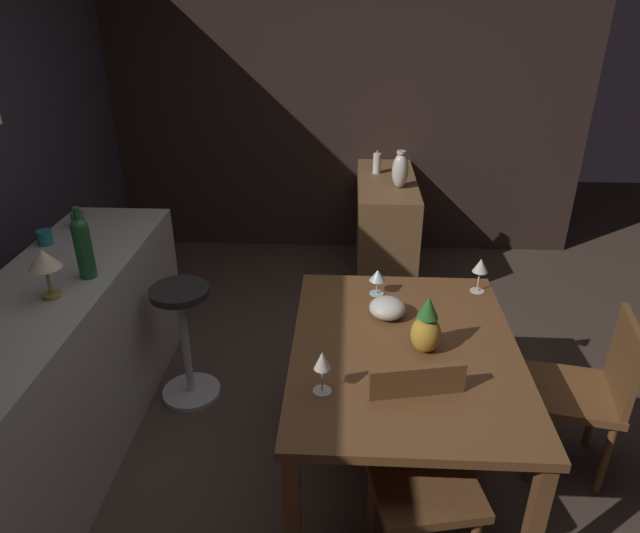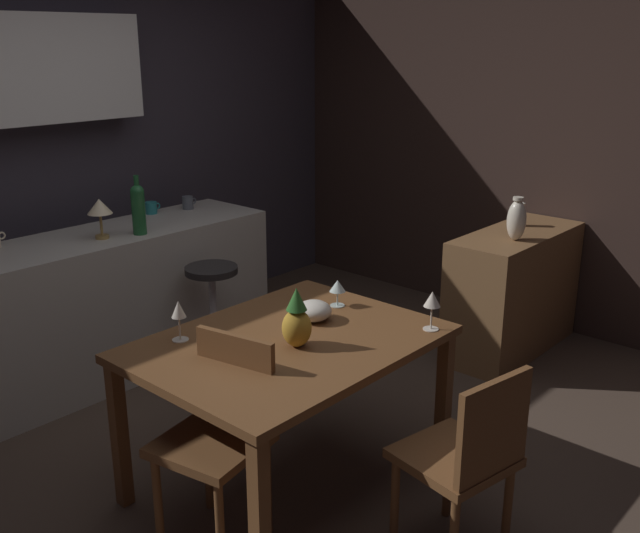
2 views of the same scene
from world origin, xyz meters
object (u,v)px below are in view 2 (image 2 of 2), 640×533
wine_glass_center (338,287)px  fruit_bowl (314,311)px  dining_table (288,355)px  wine_bottle_green (138,207)px  counter_lamp (100,209)px  sideboard_cabinet (513,292)px  bar_stool (214,318)px  cup_slate (188,203)px  pineapple_centerpiece (297,321)px  wine_glass_left (432,301)px  cup_teal (151,208)px  chair_near_window (220,430)px  chair_by_doorway (467,456)px  wine_glass_right (179,311)px  pillar_candle_tall (520,214)px  vase_ceramic_ivory (517,220)px

wine_glass_center → fruit_bowl: (-0.22, -0.04, -0.05)m
dining_table → wine_bottle_green: bearing=79.4°
dining_table → counter_lamp: size_ratio=5.61×
fruit_bowl → sideboard_cabinet: bearing=-3.0°
bar_stool → cup_slate: cup_slate is taller
dining_table → pineapple_centerpiece: 0.21m
sideboard_cabinet → wine_bottle_green: 2.48m
wine_glass_left → wine_glass_center: 0.53m
wine_bottle_green → cup_slate: size_ratio=3.25×
cup_teal → counter_lamp: 0.66m
chair_near_window → counter_lamp: counter_lamp is taller
sideboard_cabinet → chair_by_doorway: 2.20m
wine_glass_right → pillar_candle_tall: pillar_candle_tall is taller
chair_by_doorway → wine_glass_center: 1.12m
wine_glass_right → fruit_bowl: 0.64m
wine_glass_center → wine_bottle_green: (-0.19, 1.40, 0.22)m
fruit_bowl → counter_lamp: 1.56m
bar_stool → counter_lamp: size_ratio=2.99×
chair_near_window → counter_lamp: (0.52, 1.63, 0.59)m
chair_near_window → sideboard_cabinet: bearing=0.2°
chair_near_window → wine_bottle_green: wine_bottle_green is taller
wine_glass_left → wine_bottle_green: bearing=97.1°
dining_table → vase_ceramic_ivory: vase_ceramic_ivory is taller
fruit_bowl → counter_lamp: (-0.17, 1.53, 0.29)m
chair_by_doorway → pineapple_centerpiece: (-0.11, 0.80, 0.38)m
bar_stool → chair_by_doorway: bearing=-102.1°
chair_by_doorway → fruit_bowl: bearing=80.6°
pineapple_centerpiece → fruit_bowl: (0.27, 0.15, -0.07)m
chair_by_doorway → wine_glass_left: (0.43, 0.47, 0.41)m
cup_teal → pillar_candle_tall: 2.47m
bar_stool → fruit_bowl: bearing=-104.4°
wine_glass_center → wine_glass_left: bearing=-84.1°
wine_glass_left → pillar_candle_tall: pillar_candle_tall is taller
dining_table → fruit_bowl: 0.29m
wine_bottle_green → pillar_candle_tall: 2.48m
cup_slate → vase_ceramic_ivory: (1.03, -1.93, 0.01)m
wine_glass_right → cup_slate: 1.91m
dining_table → chair_by_doorway: chair_by_doorway is taller
sideboard_cabinet → bar_stool: bearing=143.2°
wine_glass_right → vase_ceramic_ivory: 2.30m
cup_slate → wine_glass_right: bearing=-129.6°
sideboard_cabinet → counter_lamp: counter_lamp is taller
sideboard_cabinet → cup_teal: size_ratio=9.64×
counter_lamp → pillar_candle_tall: bearing=-35.1°
cup_teal → bar_stool: bearing=-98.9°
wine_glass_right → cup_slate: bearing=50.4°
dining_table → vase_ceramic_ivory: 1.95m
chair_by_doorway → chair_near_window: bearing=122.1°
chair_near_window → cup_slate: size_ratio=7.91×
cup_teal → chair_near_window: bearing=-119.2°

